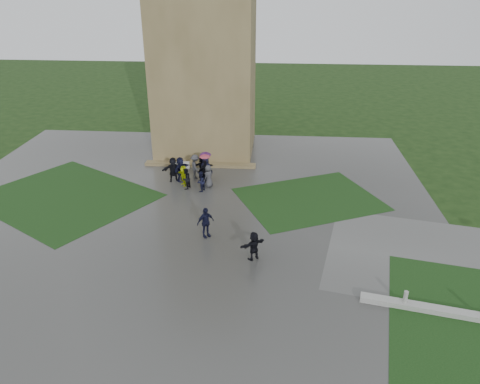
# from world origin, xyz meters

# --- Properties ---
(ground) EXTENTS (120.00, 120.00, 0.00)m
(ground) POSITION_xyz_m (0.00, 0.00, 0.00)
(ground) COLOR black
(plaza) EXTENTS (34.00, 34.00, 0.02)m
(plaza) POSITION_xyz_m (0.00, 2.00, 0.01)
(plaza) COLOR #343432
(plaza) RESTS_ON ground
(lawn_inset_left) EXTENTS (14.10, 13.46, 0.01)m
(lawn_inset_left) POSITION_xyz_m (-8.50, 4.00, 0.03)
(lawn_inset_left) COLOR black
(lawn_inset_left) RESTS_ON plaza
(lawn_inset_right) EXTENTS (11.12, 10.15, 0.01)m
(lawn_inset_right) POSITION_xyz_m (8.50, 5.00, 0.03)
(lawn_inset_right) COLOR black
(lawn_inset_right) RESTS_ON plaza
(tower) EXTENTS (8.00, 8.00, 18.00)m
(tower) POSITION_xyz_m (0.00, 15.00, 9.00)
(tower) COLOR brown
(tower) RESTS_ON ground
(tower_plinth) EXTENTS (9.00, 0.80, 0.22)m
(tower_plinth) POSITION_xyz_m (0.00, 10.60, 0.13)
(tower_plinth) COLOR brown
(tower_plinth) RESTS_ON plaza
(bench) EXTENTS (1.53, 0.68, 0.86)m
(bench) POSITION_xyz_m (-1.35, 9.07, 0.46)
(bench) COLOR #AAAAA5
(bench) RESTS_ON plaza
(visitor_cluster) EXTENTS (4.13, 3.47, 2.31)m
(visitor_cluster) POSITION_xyz_m (-0.03, 7.38, 0.98)
(visitor_cluster) COLOR black
(visitor_cluster) RESTS_ON plaza
(pedestrian_mid) EXTENTS (1.25, 1.18, 1.88)m
(pedestrian_mid) POSITION_xyz_m (2.09, -0.58, 0.96)
(pedestrian_mid) COLOR black
(pedestrian_mid) RESTS_ON plaza
(pedestrian_near) EXTENTS (1.55, 1.36, 1.65)m
(pedestrian_near) POSITION_xyz_m (5.04, -2.77, 0.84)
(pedestrian_near) COLOR black
(pedestrian_near) RESTS_ON plaza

